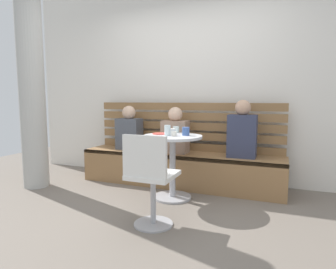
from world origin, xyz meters
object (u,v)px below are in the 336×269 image
(person_child_middle, at_px, (175,133))
(plate_small, at_px, (160,134))
(booth_bench, at_px, (179,169))
(cup_glass_tall, at_px, (168,130))
(cup_mug_blue, at_px, (186,131))
(person_child_left, at_px, (129,130))
(cup_espresso_small, at_px, (174,134))
(cup_glass_short, at_px, (176,129))
(person_adult, at_px, (242,132))
(cafe_table, at_px, (173,154))
(white_chair, at_px, (150,177))
(cup_ceramic_white, at_px, (172,132))

(person_child_middle, xyz_separation_m, plate_small, (-0.03, -0.45, 0.04))
(booth_bench, bearing_deg, cup_glass_tall, -84.57)
(cup_mug_blue, relative_size, plate_small, 0.56)
(cup_mug_blue, distance_m, plate_small, 0.33)
(person_child_left, relative_size, cup_espresso_small, 11.07)
(cup_glass_short, bearing_deg, plate_small, -120.22)
(person_adult, bearing_deg, person_child_left, 179.44)
(cup_mug_blue, distance_m, cup_glass_short, 0.30)
(person_child_left, bearing_deg, plate_small, -35.45)
(cup_glass_short, bearing_deg, booth_bench, 98.72)
(person_child_middle, bearing_deg, plate_small, -93.74)
(cafe_table, height_order, person_child_middle, person_child_middle)
(white_chair, distance_m, person_adult, 1.51)
(cup_ceramic_white, xyz_separation_m, cup_glass_tall, (-0.01, -0.10, 0.03))
(booth_bench, distance_m, cup_glass_short, 0.61)
(person_adult, bearing_deg, cup_ceramic_white, -147.43)
(person_child_left, height_order, cup_mug_blue, person_child_left)
(booth_bench, distance_m, white_chair, 1.37)
(person_adult, distance_m, cup_glass_tall, 0.95)
(person_adult, height_order, person_child_middle, person_adult)
(cafe_table, height_order, cup_glass_short, cup_glass_short)
(cafe_table, height_order, cup_espresso_small, cup_espresso_small)
(booth_bench, height_order, cup_glass_short, cup_glass_short)
(cafe_table, relative_size, person_child_left, 1.19)
(white_chair, height_order, person_child_left, person_child_left)
(cafe_table, height_order, person_child_left, person_child_left)
(person_child_left, distance_m, cup_mug_blue, 1.13)
(cup_ceramic_white, bearing_deg, white_chair, -81.72)
(cup_glass_tall, bearing_deg, cup_ceramic_white, 82.33)
(cup_ceramic_white, height_order, cup_glass_short, cup_glass_short)
(cafe_table, distance_m, plate_small, 0.30)
(white_chair, relative_size, cup_espresso_small, 15.18)
(cup_espresso_small, bearing_deg, cafe_table, 123.02)
(booth_bench, bearing_deg, cup_glass_short, -81.28)
(person_adult, xyz_separation_m, cup_espresso_small, (-0.67, -0.60, 0.01))
(cafe_table, relative_size, person_adult, 1.05)
(cup_espresso_small, distance_m, plate_small, 0.26)
(cup_ceramic_white, height_order, plate_small, cup_ceramic_white)
(white_chair, relative_size, cup_glass_tall, 7.08)
(cafe_table, distance_m, cup_glass_tall, 0.29)
(plate_small, bearing_deg, cup_mug_blue, -1.66)
(white_chair, relative_size, person_child_left, 1.37)
(person_child_left, xyz_separation_m, cup_ceramic_white, (0.84, -0.49, 0.06))
(cup_mug_blue, xyz_separation_m, cup_glass_short, (-0.20, 0.23, -0.01))
(cafe_table, height_order, plate_small, plate_small)
(booth_bench, distance_m, person_child_middle, 0.49)
(white_chair, bearing_deg, cafe_table, 96.76)
(person_child_left, relative_size, cup_ceramic_white, 7.75)
(cup_glass_tall, relative_size, cup_glass_short, 1.50)
(cup_mug_blue, bearing_deg, cup_ceramic_white, 177.26)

